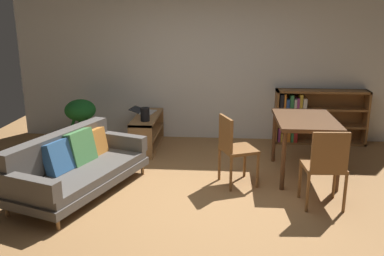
{
  "coord_description": "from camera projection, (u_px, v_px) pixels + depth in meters",
  "views": [
    {
      "loc": [
        0.22,
        -4.44,
        2.16
      ],
      "look_at": [
        -0.18,
        0.6,
        0.75
      ],
      "focal_mm": 38.73,
      "sensor_mm": 36.0,
      "label": 1
    }
  ],
  "objects": [
    {
      "name": "media_console",
      "position": [
        147.0,
        132.0,
        6.8
      ],
      "size": [
        0.37,
        1.19,
        0.54
      ],
      "color": "olive",
      "rests_on": "ground_plane"
    },
    {
      "name": "dining_table",
      "position": [
        305.0,
        125.0,
        5.52
      ],
      "size": [
        0.77,
        1.14,
        0.81
      ],
      "color": "#56351E",
      "rests_on": "ground_plane"
    },
    {
      "name": "ground_plane",
      "position": [
        203.0,
        203.0,
        4.86
      ],
      "size": [
        8.16,
        8.16,
        0.0
      ],
      "primitive_type": "plane",
      "color": "#9E7042"
    },
    {
      "name": "desk_speaker",
      "position": [
        145.0,
        114.0,
        6.38
      ],
      "size": [
        0.14,
        0.14,
        0.21
      ],
      "color": "black",
      "rests_on": "media_console"
    },
    {
      "name": "open_laptop",
      "position": [
        144.0,
        111.0,
        6.95
      ],
      "size": [
        0.44,
        0.39,
        0.07
      ],
      "color": "silver",
      "rests_on": "media_console"
    },
    {
      "name": "dining_chair_far",
      "position": [
        326.0,
        164.0,
        4.62
      ],
      "size": [
        0.47,
        0.44,
        0.93
      ],
      "color": "brown",
      "rests_on": "ground_plane"
    },
    {
      "name": "fabric_couch",
      "position": [
        76.0,
        165.0,
        5.11
      ],
      "size": [
        1.4,
        2.02,
        0.74
      ],
      "color": "olive",
      "rests_on": "ground_plane"
    },
    {
      "name": "potted_floor_plant",
      "position": [
        81.0,
        115.0,
        6.76
      ],
      "size": [
        0.5,
        0.5,
        0.8
      ],
      "color": "brown",
      "rests_on": "ground_plane"
    },
    {
      "name": "back_wall_panel",
      "position": [
        212.0,
        61.0,
        7.09
      ],
      "size": [
        6.8,
        0.1,
        2.7
      ],
      "primitive_type": "cube",
      "color": "silver",
      "rests_on": "ground_plane"
    },
    {
      "name": "bookshelf",
      "position": [
        313.0,
        116.0,
        7.02
      ],
      "size": [
        1.52,
        0.3,
        0.92
      ],
      "color": "brown",
      "rests_on": "ground_plane"
    },
    {
      "name": "dining_chair_near",
      "position": [
        234.0,
        146.0,
        5.26
      ],
      "size": [
        0.54,
        0.55,
        0.91
      ],
      "color": "brown",
      "rests_on": "ground_plane"
    }
  ]
}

